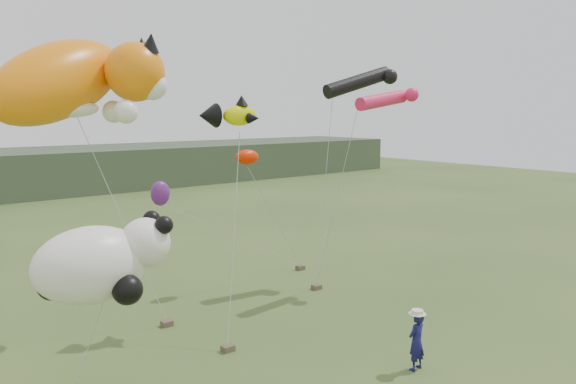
% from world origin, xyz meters
% --- Properties ---
extents(ground, '(120.00, 120.00, 0.00)m').
position_xyz_m(ground, '(0.00, 0.00, 0.00)').
color(ground, '#385123').
rests_on(ground, ground).
extents(festival_attendant, '(0.67, 0.46, 1.76)m').
position_xyz_m(festival_attendant, '(0.66, -1.46, 0.88)').
color(festival_attendant, '#13134A').
rests_on(festival_attendant, ground).
extents(sandbag_anchors, '(13.43, 6.44, 0.20)m').
position_xyz_m(sandbag_anchors, '(-1.22, 5.41, 0.10)').
color(sandbag_anchors, brown).
rests_on(sandbag_anchors, ground).
extents(cat_kite, '(7.31, 4.53, 4.23)m').
position_xyz_m(cat_kite, '(-5.60, 8.26, 8.66)').
color(cat_kite, orange).
rests_on(cat_kite, ground).
extents(fish_kite, '(2.17, 1.49, 1.14)m').
position_xyz_m(fish_kite, '(-1.33, 5.42, 7.50)').
color(fish_kite, '#D7E500').
rests_on(fish_kite, ground).
extents(tube_kites, '(3.67, 3.02, 2.04)m').
position_xyz_m(tube_kites, '(6.31, 5.59, 8.62)').
color(tube_kites, black).
rests_on(tube_kites, ground).
extents(panda_kite, '(3.56, 2.30, 2.21)m').
position_xyz_m(panda_kite, '(-7.06, 2.80, 3.73)').
color(panda_kite, white).
rests_on(panda_kite, ground).
extents(misc_kites, '(3.40, 4.03, 2.61)m').
position_xyz_m(misc_kites, '(0.12, 10.25, 4.70)').
color(misc_kites, red).
rests_on(misc_kites, ground).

